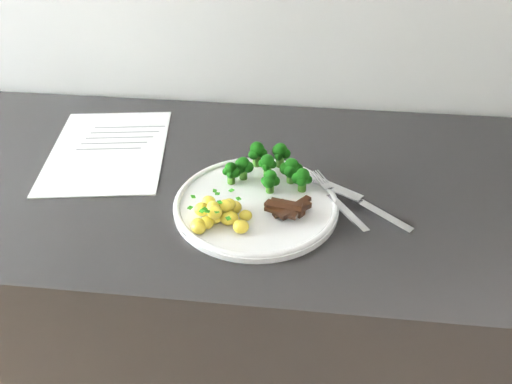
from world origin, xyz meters
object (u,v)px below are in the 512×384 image
Objects in this scene: broccoli at (270,166)px; beef_strips at (289,208)px; knife at (367,207)px; fork at (340,203)px; counter at (232,341)px; recipe_paper at (108,150)px; potatoes at (219,214)px; plate at (256,203)px.

broccoli reaches higher than beef_strips.
fork is at bearing -173.17° from knife.
beef_strips reaches higher than counter.
potatoes is at bearing -38.48° from recipe_paper.
knife is at bearing 15.04° from potatoes.
beef_strips is 0.47× the size of fork.
plate reaches higher than counter.
counter is at bearing -17.28° from recipe_paper.
plate is at bearing -25.78° from recipe_paper.
broccoli is 0.17m from knife.
counter is 15.44× the size of broccoli.
fork is at bearing -18.11° from recipe_paper.
broccoli is at bearing -5.58° from counter.
potatoes is (0.01, -0.12, 0.45)m from counter.
knife is (0.12, 0.03, -0.01)m from beef_strips.
broccoli reaches higher than potatoes.
fork is 0.04m from knife.
knife is (0.22, 0.06, -0.01)m from potatoes.
knife reaches higher than plate.
counter is at bearing 141.32° from beef_strips.
beef_strips is at bearing -25.31° from recipe_paper.
potatoes is at bearing -133.83° from plate.
counter is 14.42× the size of fork.
knife is (0.04, 0.01, -0.01)m from fork.
plate is 1.66× the size of fork.
plate is at bearing 46.17° from potatoes.
beef_strips reaches higher than recipe_paper.
knife reaches higher than counter.
potatoes reaches higher than beef_strips.
beef_strips is (0.05, -0.02, 0.01)m from plate.
potatoes is 0.60× the size of fork.
counter is 7.05× the size of recipe_paper.
beef_strips is at bearing -166.04° from knife.
broccoli is 0.13m from fork.
potatoes is 0.19m from fork.
recipe_paper is 0.38m from beef_strips.
fork reaches higher than knife.
plate is 0.17m from knife.
beef_strips is at bearing -66.49° from broccoli.
counter is 0.47m from potatoes.
beef_strips is (0.35, -0.16, 0.02)m from recipe_paper.
broccoli reaches higher than knife.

